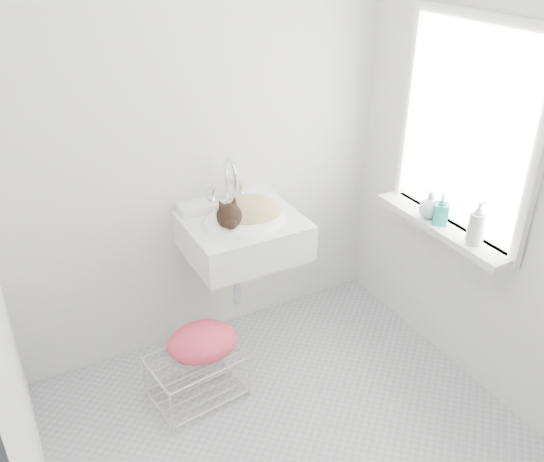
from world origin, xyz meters
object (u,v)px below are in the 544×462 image
bottle_a (473,243)px  bottle_c (428,217)px  sink (242,219)px  bottle_b (439,223)px  cat (246,213)px  wire_rack (196,374)px

bottle_a → bottle_c: (0.00, 0.32, 0.00)m
sink → bottle_c: size_ratio=4.15×
bottle_b → bottle_c: (0.00, 0.08, 0.00)m
cat → bottle_b: 1.02m
cat → bottle_a: cat is taller
bottle_b → bottle_c: size_ratio=1.12×
wire_rack → bottle_c: bottle_c is taller
bottle_a → bottle_c: bottle_a is taller
bottle_a → bottle_b: size_ratio=1.15×
bottle_a → bottle_c: 0.32m
sink → wire_rack: size_ratio=1.35×
sink → bottle_c: sink is taller
wire_rack → bottle_b: 1.50m
cat → wire_rack: bearing=-154.8°
sink → bottle_b: size_ratio=3.70×
bottle_c → sink: bearing=153.2°
wire_rack → bottle_c: size_ratio=3.07×
sink → bottle_a: size_ratio=3.20×
bottle_c → bottle_a: bearing=-90.0°
cat → bottle_b: (0.87, -0.51, -0.04)m
cat → bottle_b: bearing=-35.2°
sink → wire_rack: bearing=-147.5°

